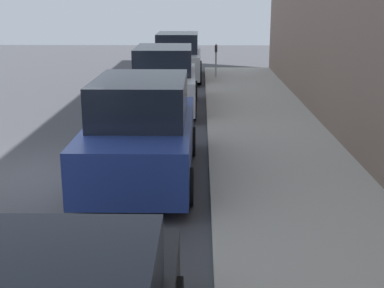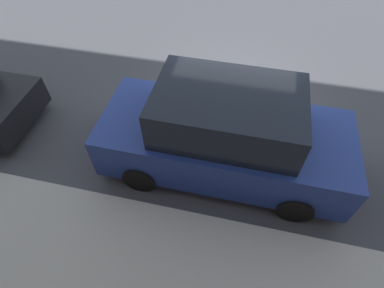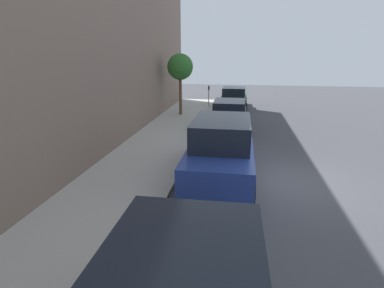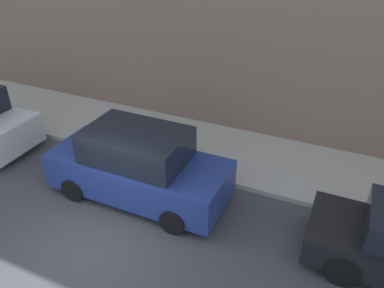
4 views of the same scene
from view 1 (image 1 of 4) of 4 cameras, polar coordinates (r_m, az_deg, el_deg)
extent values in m
plane|color=#424247|center=(11.18, -16.41, -3.35)|extent=(60.00, 60.00, 0.00)
cube|color=#B2ADA3|center=(10.79, 10.19, -3.21)|extent=(3.12, 32.00, 0.15)
cube|color=navy|center=(10.58, -5.36, 0.13)|extent=(1.97, 4.81, 0.96)
cube|color=black|center=(10.38, -5.49, 4.82)|extent=(1.73, 2.60, 0.80)
cylinder|color=black|center=(12.22, -8.91, 0.33)|extent=(0.22, 0.66, 0.66)
cylinder|color=black|center=(12.05, -0.16, 0.29)|extent=(0.22, 0.66, 0.66)
cylinder|color=black|center=(9.44, -11.92, -4.40)|extent=(0.22, 0.66, 0.66)
cylinder|color=black|center=(9.21, -0.53, -4.56)|extent=(0.22, 0.66, 0.66)
cube|color=silver|center=(17.05, -2.99, 6.04)|extent=(2.04, 4.83, 0.96)
cube|color=black|center=(16.93, -3.03, 8.98)|extent=(1.77, 2.63, 0.80)
cylinder|color=black|center=(18.65, -5.53, 5.69)|extent=(0.22, 0.69, 0.69)
cylinder|color=black|center=(18.54, 0.22, 5.70)|extent=(0.22, 0.69, 0.69)
cylinder|color=black|center=(15.75, -6.73, 3.85)|extent=(0.22, 0.69, 0.69)
cylinder|color=black|center=(15.61, 0.07, 3.85)|extent=(0.22, 0.69, 0.69)
cube|color=#B7BABF|center=(23.47, -1.53, 8.64)|extent=(1.98, 4.81, 0.96)
cube|color=black|center=(23.38, -1.55, 10.78)|extent=(1.74, 2.61, 0.80)
cylinder|color=black|center=(25.05, -3.52, 8.16)|extent=(0.22, 0.63, 0.63)
cylinder|color=black|center=(24.97, 0.78, 8.16)|extent=(0.22, 0.63, 0.63)
cylinder|color=black|center=(22.11, -4.12, 7.18)|extent=(0.22, 0.63, 0.63)
cylinder|color=black|center=(22.02, 0.75, 7.18)|extent=(0.22, 0.63, 0.63)
cylinder|color=#ADADB2|center=(22.98, 2.56, 8.45)|extent=(0.07, 0.07, 1.07)
cube|color=#2D2D33|center=(22.91, 2.58, 10.13)|extent=(0.11, 0.15, 0.28)
cube|color=red|center=(22.89, 2.59, 10.54)|extent=(0.04, 0.09, 0.05)
camera|label=2|loc=(10.85, 16.87, 24.38)|focal=28.00mm
camera|label=3|loc=(19.25, -4.25, 16.75)|focal=28.00mm
camera|label=4|loc=(10.15, -59.90, 25.58)|focal=35.00mm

